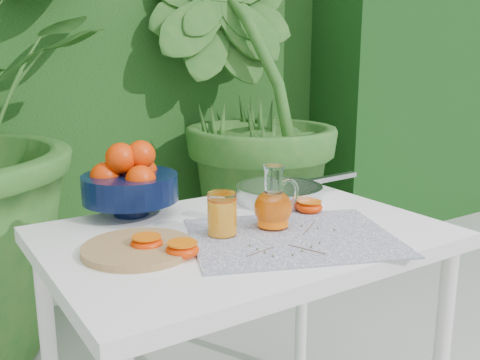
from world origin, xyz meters
TOP-DOWN VIEW (x-y plane):
  - hedge_backdrop at (0.06, 2.06)m, footprint 8.00×1.65m
  - potted_plant_right at (0.82, 1.23)m, footprint 2.64×2.64m
  - white_table at (-0.03, -0.09)m, footprint 1.00×0.70m
  - placemat at (0.04, -0.21)m, footprint 0.61×0.54m
  - cutting_board at (-0.32, -0.09)m, footprint 0.31×0.31m
  - fruit_bowl at (-0.23, 0.20)m, footprint 0.30×0.30m
  - juice_pitcher at (0.04, -0.12)m, footprint 0.15×0.11m
  - juice_tumbler at (-0.11, -0.11)m, footprint 0.10×0.10m
  - saute_pan at (0.22, 0.08)m, footprint 0.48×0.28m
  - orange_halves at (-0.12, -0.11)m, footprint 0.61×0.21m
  - thyme_sprigs at (0.01, -0.25)m, footprint 0.30×0.22m

SIDE VIEW (x-z plane):
  - white_table at x=-0.03m, z-range 0.29..1.04m
  - placemat at x=0.04m, z-range 0.75..0.75m
  - thyme_sprigs at x=0.01m, z-range 0.75..0.76m
  - cutting_board at x=-0.32m, z-range 0.75..0.77m
  - orange_halves at x=-0.12m, z-range 0.75..0.79m
  - saute_pan at x=0.22m, z-range 0.75..0.80m
  - juice_tumbler at x=-0.11m, z-range 0.75..0.86m
  - juice_pitcher at x=0.04m, z-range 0.73..0.89m
  - fruit_bowl at x=-0.23m, z-range 0.74..0.95m
  - potted_plant_right at x=0.82m, z-range 0.00..1.87m
  - hedge_backdrop at x=0.06m, z-range -0.06..2.44m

